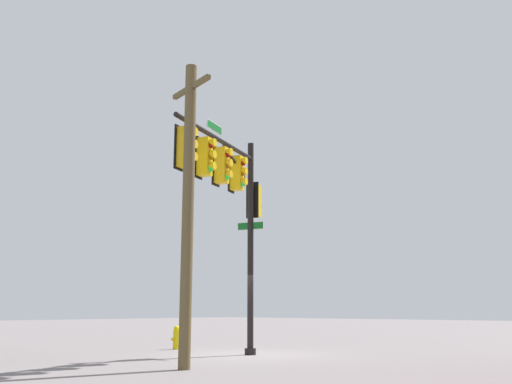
{
  "coord_description": "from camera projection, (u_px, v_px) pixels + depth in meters",
  "views": [
    {
      "loc": [
        13.87,
        12.61,
        1.42
      ],
      "look_at": [
        -0.03,
        0.21,
        5.23
      ],
      "focal_mm": 40.2,
      "sensor_mm": 36.0,
      "label": 1
    }
  ],
  "objects": [
    {
      "name": "utility_pole",
      "position": [
        188.0,
        205.0,
        14.44
      ],
      "size": [
        0.49,
        1.79,
        7.74
      ],
      "color": "brown",
      "rests_on": "ground_plane"
    },
    {
      "name": "fire_hydrant",
      "position": [
        176.0,
        338.0,
        20.61
      ],
      "size": [
        0.33,
        0.24,
        0.83
      ],
      "color": "#D9C10A",
      "rests_on": "ground_plane"
    },
    {
      "name": "signal_pole_assembly",
      "position": [
        230.0,
        187.0,
        17.59
      ],
      "size": [
        5.35,
        2.2,
        6.94
      ],
      "color": "black",
      "rests_on": "ground_plane"
    },
    {
      "name": "ground_plane",
      "position": [
        250.0,
        355.0,
        18.08
      ],
      "size": [
        120.0,
        120.0,
        0.0
      ],
      "primitive_type": "plane",
      "color": "slate"
    }
  ]
}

